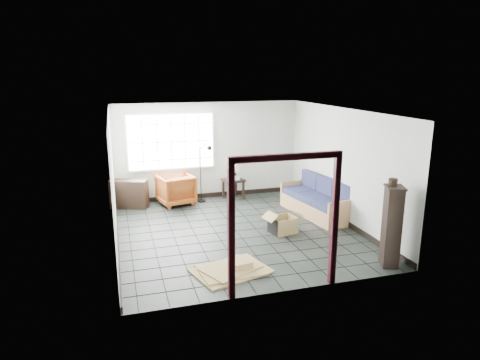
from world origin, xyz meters
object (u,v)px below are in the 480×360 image
object	(u,v)px
armchair	(176,188)
side_table	(233,182)
futon_sofa	(318,201)
tall_shelf	(392,226)

from	to	relation	value
armchair	side_table	bearing A→B (deg)	168.34
futon_sofa	tall_shelf	xyz separation A→B (m)	(-0.06, -2.92, 0.41)
side_table	tall_shelf	distance (m)	5.05
tall_shelf	futon_sofa	bearing A→B (deg)	110.02
armchair	side_table	distance (m)	1.57
futon_sofa	armchair	xyz separation A→B (m)	(-3.19, 1.82, 0.10)
futon_sofa	armchair	size ratio (longest dim) A/B	2.51
armchair	tall_shelf	xyz separation A→B (m)	(3.12, -4.74, 0.31)
armchair	side_table	size ratio (longest dim) A/B	1.41
armchair	side_table	world-z (taller)	armchair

